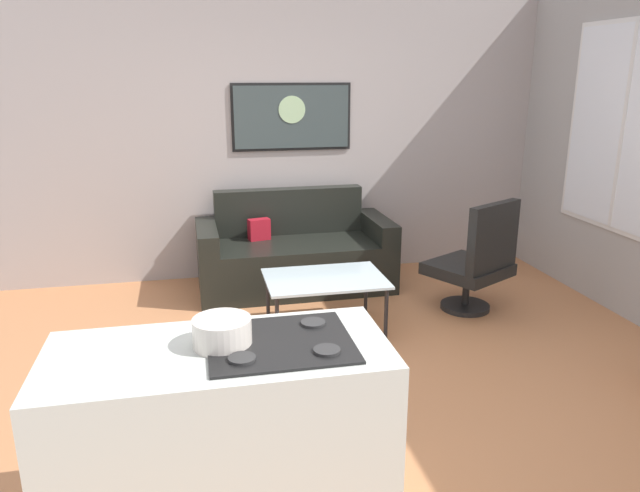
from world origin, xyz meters
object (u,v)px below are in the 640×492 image
Objects in this scene: couch at (294,256)px; wall_painting at (292,117)px; coffee_table at (325,282)px; armchair at (477,261)px; mixing_bowl at (222,333)px.

couch is 1.56× the size of wall_painting.
coffee_table is 1.35m from armchair.
couch is at bearing 145.92° from armchair.
coffee_table is at bearing -86.93° from couch.
couch is 3.23m from mixing_bowl.
armchair is (1.34, 0.13, 0.04)m from coffee_table.
couch is 1.34m from wall_painting.
coffee_table is 0.95× the size of armchair.
coffee_table is at bearing -90.30° from wall_painting.
coffee_table is at bearing -174.39° from armchair.
armchair is 2.22m from wall_painting.
wall_painting is (0.07, 0.44, 1.26)m from couch.
couch reaches higher than coffee_table.
wall_painting reaches higher than armchair.
coffee_table is (0.06, -1.08, 0.11)m from couch.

